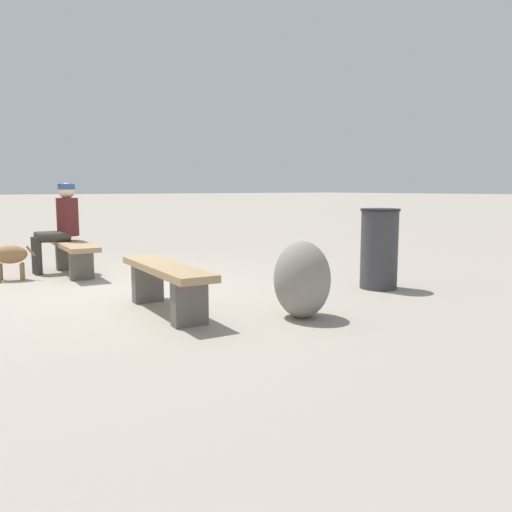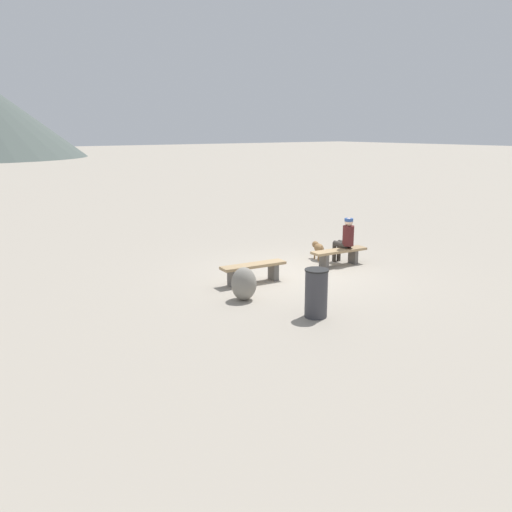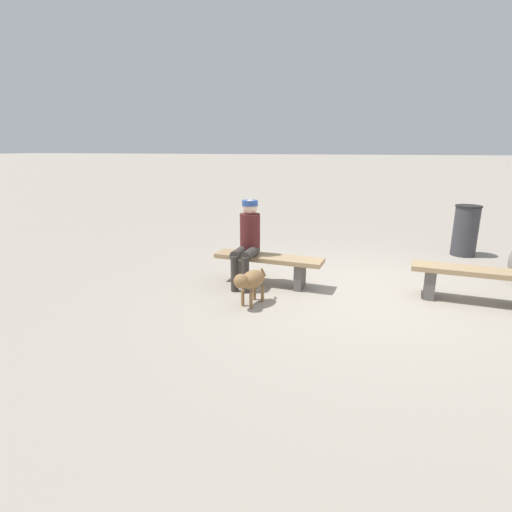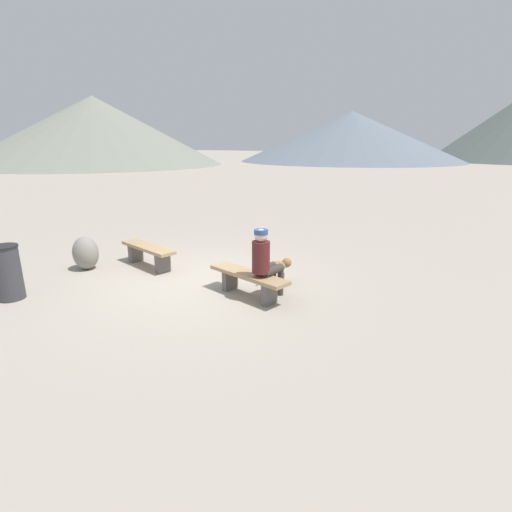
{
  "view_description": "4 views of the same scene",
  "coord_description": "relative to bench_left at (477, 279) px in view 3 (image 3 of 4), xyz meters",
  "views": [
    {
      "loc": [
        -6.0,
        2.28,
        1.22
      ],
      "look_at": [
        -1.54,
        -1.02,
        0.49
      ],
      "focal_mm": 36.57,
      "sensor_mm": 36.0,
      "label": 1
    },
    {
      "loc": [
        -8.75,
        -10.12,
        3.64
      ],
      "look_at": [
        -0.82,
        0.76,
        0.44
      ],
      "focal_mm": 37.73,
      "sensor_mm": 36.0,
      "label": 2
    },
    {
      "loc": [
        0.08,
        5.68,
        2.05
      ],
      "look_at": [
        1.45,
        0.58,
        0.6
      ],
      "focal_mm": 28.13,
      "sensor_mm": 36.0,
      "label": 3
    },
    {
      "loc": [
        5.49,
        -5.02,
        2.66
      ],
      "look_at": [
        0.95,
        0.82,
        0.49
      ],
      "focal_mm": 27.06,
      "sensor_mm": 36.0,
      "label": 4
    }
  ],
  "objects": [
    {
      "name": "ground",
      "position": [
        1.45,
        -0.0,
        -0.37
      ],
      "size": [
        210.0,
        210.0,
        0.06
      ],
      "primitive_type": "cube",
      "color": "#9E9384"
    },
    {
      "name": "bench_left",
      "position": [
        0.0,
        0.0,
        0.0
      ],
      "size": [
        1.68,
        0.55,
        0.48
      ],
      "rotation": [
        0.0,
        0.0,
        -0.11
      ],
      "color": "#605B56",
      "rests_on": "ground"
    },
    {
      "name": "bench_right",
      "position": [
        2.87,
        0.0,
        -0.0
      ],
      "size": [
        1.68,
        0.56,
        0.45
      ],
      "rotation": [
        0.0,
        0.0,
        -0.11
      ],
      "color": "#605B56",
      "rests_on": "ground"
    },
    {
      "name": "seated_person",
      "position": [
        3.17,
        0.08,
        0.4
      ],
      "size": [
        0.34,
        0.66,
        1.29
      ],
      "rotation": [
        0.0,
        0.0,
        -0.06
      ],
      "color": "#511E1E",
      "rests_on": "ground"
    },
    {
      "name": "dog",
      "position": [
        2.9,
        0.87,
        0.01
      ],
      "size": [
        0.37,
        0.64,
        0.49
      ],
      "rotation": [
        0.0,
        0.0,
        1.23
      ],
      "color": "olive",
      "rests_on": "ground"
    },
    {
      "name": "trash_bin",
      "position": [
        -0.4,
        -2.66,
        0.15
      ],
      "size": [
        0.47,
        0.47,
        0.97
      ],
      "color": "#38383D",
      "rests_on": "ground"
    }
  ]
}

